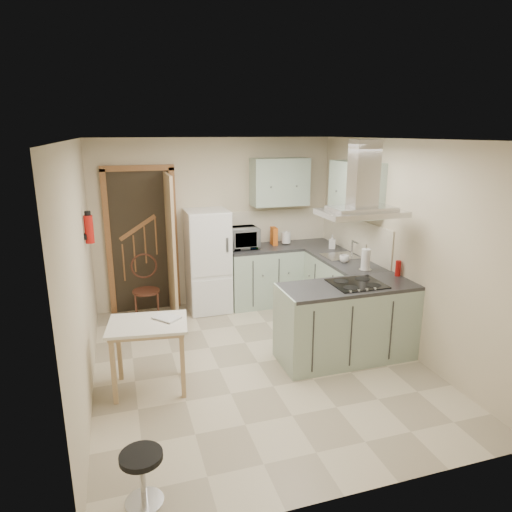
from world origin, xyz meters
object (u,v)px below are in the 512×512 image
object	(u,v)px
drop_leaf_table	(150,356)
bentwood_chair	(146,291)
peninsula	(347,322)
extractor_hood	(361,213)
stool	(143,478)
microwave	(239,238)
fridge	(208,261)

from	to	relation	value
drop_leaf_table	bentwood_chair	size ratio (longest dim) A/B	0.92
peninsula	extractor_hood	world-z (taller)	extractor_hood
stool	peninsula	bearing A→B (deg)	32.34
bentwood_chair	stool	size ratio (longest dim) A/B	2.07
peninsula	extractor_hood	bearing A→B (deg)	0.00
bentwood_chair	microwave	xyz separation A→B (m)	(1.39, 0.16, 0.63)
peninsula	microwave	size ratio (longest dim) A/B	2.77
bentwood_chair	fridge	bearing A→B (deg)	11.63
stool	microwave	xyz separation A→B (m)	(1.68, 3.54, 0.85)
extractor_hood	bentwood_chair	distance (m)	3.18
stool	microwave	distance (m)	4.01
peninsula	extractor_hood	distance (m)	1.27
fridge	drop_leaf_table	size ratio (longest dim) A/B	1.93
microwave	peninsula	bearing A→B (deg)	-71.00
extractor_hood	bentwood_chair	xyz separation A→B (m)	(-2.24, 1.84, -1.30)
peninsula	microwave	xyz separation A→B (m)	(-0.75, 2.00, 0.61)
bentwood_chair	stool	xyz separation A→B (m)	(-0.29, -3.38, -0.22)
extractor_hood	microwave	xyz separation A→B (m)	(-0.85, 2.00, -0.66)
fridge	peninsula	distance (m)	2.35
extractor_hood	bentwood_chair	bearing A→B (deg)	140.54
drop_leaf_table	microwave	distance (m)	2.59
drop_leaf_table	bentwood_chair	xyz separation A→B (m)	(0.10, 1.84, 0.06)
extractor_hood	drop_leaf_table	size ratio (longest dim) A/B	1.16
drop_leaf_table	stool	xyz separation A→B (m)	(-0.18, -1.54, -0.16)
drop_leaf_table	bentwood_chair	world-z (taller)	bentwood_chair
peninsula	microwave	distance (m)	2.22
drop_leaf_table	peninsula	bearing A→B (deg)	7.54
fridge	stool	world-z (taller)	fridge
drop_leaf_table	stool	distance (m)	1.56
drop_leaf_table	microwave	world-z (taller)	microwave
drop_leaf_table	microwave	xyz separation A→B (m)	(1.49, 2.00, 0.69)
microwave	stool	bearing A→B (deg)	-116.88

